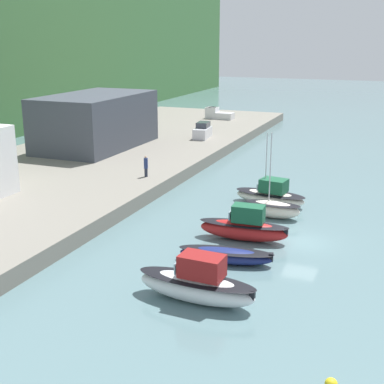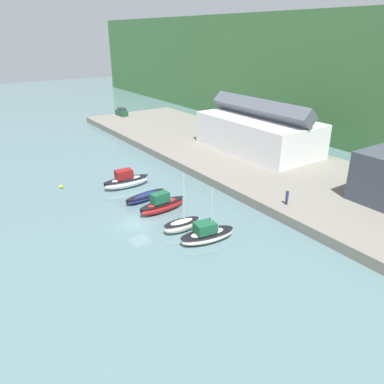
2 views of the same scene
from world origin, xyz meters
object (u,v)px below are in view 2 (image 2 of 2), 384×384
(moored_boat_1, at_px, (145,197))
(mooring_buoy_0, at_px, (61,187))
(moored_boat_4, at_px, (207,234))
(moored_boat_2, at_px, (162,205))
(moored_boat_3, at_px, (182,225))
(moored_boat_0, at_px, (126,181))
(person_on_quay, at_px, (287,197))
(parked_car_0, at_px, (122,112))

(moored_boat_1, bearing_deg, mooring_buoy_0, -150.93)
(moored_boat_4, distance_m, mooring_buoy_0, 27.00)
(moored_boat_1, height_order, moored_boat_2, moored_boat_2)
(moored_boat_3, bearing_deg, mooring_buoy_0, -157.94)
(moored_boat_0, relative_size, moored_boat_2, 1.06)
(moored_boat_3, bearing_deg, moored_boat_1, 178.34)
(moored_boat_2, xyz_separation_m, person_on_quay, (9.75, 13.23, 1.40))
(person_on_quay, bearing_deg, moored_boat_0, -146.24)
(moored_boat_2, relative_size, parked_car_0, 1.63)
(moored_boat_0, relative_size, moored_boat_1, 1.10)
(moored_boat_2, relative_size, person_on_quay, 3.28)
(moored_boat_0, bearing_deg, moored_boat_1, 4.39)
(moored_boat_2, xyz_separation_m, moored_boat_4, (9.57, 0.36, -0.14))
(moored_boat_4, bearing_deg, moored_boat_2, -169.64)
(moored_boat_4, relative_size, mooring_buoy_0, 12.31)
(moored_boat_2, bearing_deg, mooring_buoy_0, -154.83)
(moored_boat_0, distance_m, parked_car_0, 48.49)
(moored_boat_0, distance_m, moored_boat_1, 5.94)
(moored_boat_0, xyz_separation_m, parked_car_0, (-44.29, 19.72, 1.15))
(person_on_quay, bearing_deg, parked_car_0, 174.50)
(moored_boat_1, distance_m, moored_boat_3, 10.51)
(moored_boat_1, height_order, moored_boat_4, moored_boat_4)
(moored_boat_0, height_order, moored_boat_1, moored_boat_0)
(moored_boat_0, xyz_separation_m, moored_boat_2, (10.46, 0.28, -0.07))
(moored_boat_1, relative_size, parked_car_0, 1.57)
(moored_boat_0, relative_size, mooring_buoy_0, 13.06)
(person_on_quay, distance_m, mooring_buoy_0, 33.79)
(moored_boat_2, distance_m, moored_boat_3, 5.99)
(moored_boat_2, height_order, mooring_buoy_0, moored_boat_2)
(moored_boat_4, bearing_deg, mooring_buoy_0, -152.12)
(moored_boat_1, relative_size, moored_boat_4, 0.97)
(person_on_quay, relative_size, mooring_buoy_0, 3.76)
(moored_boat_0, height_order, moored_boat_2, moored_boat_0)
(parked_car_0, height_order, mooring_buoy_0, parked_car_0)
(moored_boat_3, distance_m, mooring_buoy_0, 23.21)
(moored_boat_3, distance_m, person_on_quay, 14.56)
(moored_boat_4, xyz_separation_m, parked_car_0, (-64.32, 19.08, 1.36))
(moored_boat_0, relative_size, person_on_quay, 3.47)
(moored_boat_3, height_order, mooring_buoy_0, moored_boat_3)
(person_on_quay, bearing_deg, moored_boat_4, -90.80)
(moored_boat_3, relative_size, mooring_buoy_0, 12.84)
(moored_boat_0, distance_m, person_on_quay, 24.35)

